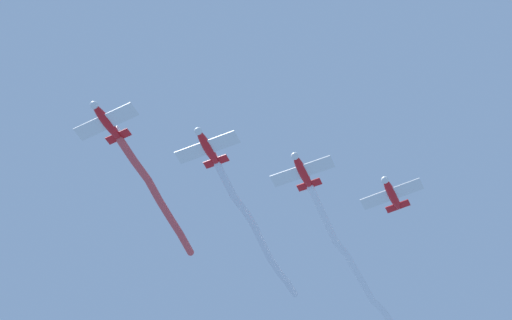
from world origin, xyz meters
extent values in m
ellipsoid|color=red|center=(-2.35, 0.65, 69.62)|extent=(5.53, 1.87, 1.11)
sphere|color=white|center=(-4.92, 0.29, 69.62)|extent=(1.07, 1.07, 0.94)
ellipsoid|color=black|center=(-3.02, 0.56, 70.03)|extent=(1.45, 0.92, 0.59)
cube|color=white|center=(-2.54, 0.63, 69.47)|extent=(2.95, 8.07, 0.15)
cube|color=red|center=(-0.10, 0.98, 69.71)|extent=(1.46, 3.20, 0.12)
cube|color=white|center=(-0.21, 0.96, 70.29)|extent=(1.24, 0.32, 1.53)
cylinder|color=#DB4C4C|center=(1.98, 1.44, 69.65)|extent=(3.58, 1.71, 1.13)
cylinder|color=#DB4C4C|center=(5.26, 2.11, 69.74)|extent=(3.40, 1.44, 0.94)
cylinder|color=#DB4C4C|center=(8.47, 2.83, 69.70)|extent=(3.46, 1.80, 1.01)
cylinder|color=#DB4C4C|center=(11.64, 3.73, 69.75)|extent=(3.46, 1.78, 1.13)
cylinder|color=#DB4C4C|center=(14.68, 4.52, 69.86)|extent=(3.14, 1.59, 0.94)
cylinder|color=#DB4C4C|center=(17.85, 5.36, 69.86)|extent=(3.69, 1.87, 0.93)
sphere|color=#DB4C4C|center=(0.33, 1.04, 69.55)|extent=(0.93, 0.93, 0.93)
sphere|color=#DB4C4C|center=(3.64, 1.85, 69.75)|extent=(0.93, 0.93, 0.93)
sphere|color=#DB4C4C|center=(6.88, 2.38, 69.73)|extent=(0.93, 0.93, 0.93)
sphere|color=#DB4C4C|center=(10.06, 3.29, 69.66)|extent=(0.93, 0.93, 0.93)
sphere|color=#DB4C4C|center=(13.22, 4.18, 69.85)|extent=(0.93, 0.93, 0.93)
sphere|color=#DB4C4C|center=(16.14, 4.87, 69.86)|extent=(0.93, 0.93, 0.93)
sphere|color=#DB4C4C|center=(19.57, 5.85, 69.86)|extent=(0.93, 0.93, 0.93)
ellipsoid|color=red|center=(7.32, -6.53, 69.87)|extent=(5.53, 2.18, 1.11)
sphere|color=white|center=(4.79, -7.05, 69.87)|extent=(1.11, 1.11, 0.94)
ellipsoid|color=black|center=(6.66, -6.67, 70.28)|extent=(1.48, 1.00, 0.59)
cube|color=white|center=(7.14, -6.57, 69.72)|extent=(3.40, 8.10, 0.15)
cube|color=red|center=(9.55, -6.07, 69.96)|extent=(1.64, 3.23, 0.12)
cube|color=white|center=(9.45, -6.09, 70.54)|extent=(1.24, 0.39, 1.53)
cylinder|color=white|center=(11.32, -5.67, 69.70)|extent=(2.96, 1.52, 1.15)
cylinder|color=white|center=(13.92, -4.97, 69.75)|extent=(2.91, 1.65, 1.26)
cylinder|color=white|center=(16.65, -4.40, 70.03)|extent=(3.12, 1.27, 1.16)
cylinder|color=white|center=(19.33, -4.07, 69.99)|extent=(2.66, 1.23, 1.24)
cylinder|color=white|center=(22.09, -3.46, 69.84)|extent=(3.36, 1.77, 0.93)
cylinder|color=white|center=(25.07, -2.67, 69.78)|extent=(3.13, 1.60, 1.07)
cylinder|color=white|center=(27.98, -2.04, 69.78)|extent=(3.18, 1.46, 1.08)
cylinder|color=white|center=(30.78, -1.61, 69.96)|extent=(2.80, 1.22, 1.13)
cylinder|color=white|center=(33.48, -1.17, 70.17)|extent=(3.03, 1.47, 1.15)
sphere|color=white|center=(9.98, -5.98, 69.80)|extent=(0.92, 0.92, 0.92)
sphere|color=white|center=(12.65, -5.36, 69.59)|extent=(0.92, 0.92, 0.92)
sphere|color=white|center=(15.18, -4.58, 69.91)|extent=(0.92, 0.92, 0.92)
sphere|color=white|center=(18.12, -4.22, 70.15)|extent=(0.92, 0.92, 0.92)
sphere|color=white|center=(20.54, -3.91, 69.83)|extent=(0.92, 0.92, 0.92)
sphere|color=white|center=(23.64, -3.02, 69.85)|extent=(0.92, 0.92, 0.92)
sphere|color=white|center=(26.50, -2.32, 69.71)|extent=(0.92, 0.92, 0.92)
sphere|color=white|center=(29.47, -1.76, 69.86)|extent=(0.92, 0.92, 0.92)
sphere|color=white|center=(32.09, -1.45, 70.06)|extent=(0.92, 0.92, 0.92)
sphere|color=white|center=(34.87, -0.88, 70.28)|extent=(0.92, 0.92, 0.92)
ellipsoid|color=red|center=(17.00, -13.72, 70.12)|extent=(5.53, 2.17, 1.11)
sphere|color=white|center=(14.46, -14.23, 70.12)|extent=(1.11, 1.11, 0.94)
ellipsoid|color=black|center=(16.33, -13.85, 70.53)|extent=(1.48, 0.99, 0.59)
cube|color=white|center=(16.81, -13.75, 69.97)|extent=(3.38, 8.10, 0.15)
cube|color=red|center=(19.23, -13.26, 70.21)|extent=(1.63, 3.23, 0.12)
cube|color=white|center=(19.12, -13.28, 70.79)|extent=(1.24, 0.39, 1.53)
cylinder|color=white|center=(21.26, -12.82, 69.98)|extent=(3.46, 1.62, 1.09)
cylinder|color=white|center=(24.27, -12.18, 69.83)|extent=(3.04, 1.51, 1.11)
cylinder|color=white|center=(27.21, -11.52, 69.73)|extent=(3.31, 1.63, 0.98)
cylinder|color=white|center=(30.43, -11.11, 69.76)|extent=(3.41, 1.05, 1.05)
cylinder|color=white|center=(33.56, -10.80, 69.88)|extent=(3.12, 1.44, 1.07)
cylinder|color=white|center=(36.49, -10.38, 69.81)|extent=(3.14, 1.28, 1.21)
cylinder|color=white|center=(39.60, -9.94, 69.53)|extent=(3.51, 1.45, 1.23)
cylinder|color=white|center=(42.81, -9.75, 69.44)|extent=(3.20, 1.08, 1.05)
cylinder|color=white|center=(45.76, -9.70, 69.52)|extent=(2.89, 1.18, 1.00)
sphere|color=white|center=(19.65, -13.18, 70.05)|extent=(0.94, 0.94, 0.94)
sphere|color=white|center=(22.87, -12.47, 69.91)|extent=(0.94, 0.94, 0.94)
sphere|color=white|center=(25.66, -11.88, 69.74)|extent=(0.94, 0.94, 0.94)
sphere|color=white|center=(28.75, -11.17, 69.71)|extent=(0.94, 0.94, 0.94)
sphere|color=white|center=(32.10, -11.06, 69.82)|extent=(0.94, 0.94, 0.94)
sphere|color=white|center=(35.02, -10.55, 69.94)|extent=(0.94, 0.94, 0.94)
sphere|color=white|center=(37.96, -10.20, 69.68)|extent=(0.94, 0.94, 0.94)
sphere|color=white|center=(41.24, -9.68, 69.39)|extent=(0.94, 0.94, 0.94)
sphere|color=white|center=(44.37, -9.82, 69.50)|extent=(0.94, 0.94, 0.94)
ellipsoid|color=red|center=(26.67, -20.90, 70.37)|extent=(5.53, 1.91, 1.11)
sphere|color=white|center=(24.11, -21.29, 70.37)|extent=(1.07, 1.07, 0.94)
ellipsoid|color=black|center=(26.00, -21.00, 70.78)|extent=(1.45, 0.93, 0.59)
cube|color=white|center=(26.49, -20.93, 70.22)|extent=(3.01, 8.08, 0.15)
cube|color=red|center=(28.92, -20.56, 70.46)|extent=(1.49, 3.20, 0.12)
cube|color=white|center=(28.82, -20.58, 71.04)|extent=(1.24, 0.33, 1.53)
camera|label=1|loc=(-26.36, -37.26, 5.63)|focal=46.44mm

